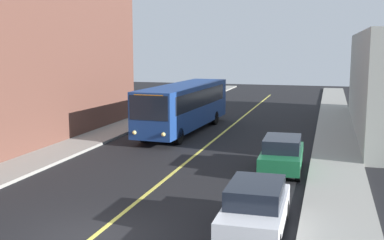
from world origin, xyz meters
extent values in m
plane|color=black|center=(0.00, 0.00, 0.00)|extent=(120.00, 120.00, 0.00)
cube|color=gray|center=(-7.25, 10.00, 0.07)|extent=(2.50, 90.00, 0.15)
cube|color=gray|center=(7.25, 10.00, 0.07)|extent=(2.50, 90.00, 0.15)
cube|color=#D8CC4C|center=(0.00, 15.00, 0.01)|extent=(0.16, 60.00, 0.01)
cube|color=black|center=(-8.54, 11.94, 1.60)|extent=(0.06, 16.23, 1.30)
cube|color=black|center=(-8.54, 11.94, 4.80)|extent=(0.06, 16.23, 1.30)
cube|color=black|center=(-8.54, 11.94, 8.00)|extent=(0.06, 16.23, 1.30)
cube|color=black|center=(8.54, 22.50, 1.60)|extent=(0.06, 15.35, 1.30)
cube|color=black|center=(8.54, 22.50, 4.80)|extent=(0.06, 15.35, 1.30)
cube|color=navy|center=(-2.64, 18.45, 1.83)|extent=(3.14, 12.11, 2.75)
cube|color=black|center=(-2.93, 12.47, 2.35)|extent=(2.35, 0.19, 1.40)
cube|color=black|center=(-2.35, 24.42, 2.45)|extent=(2.30, 0.19, 1.10)
cube|color=black|center=(-3.89, 18.51, 2.35)|extent=(0.56, 10.19, 1.10)
cube|color=black|center=(-1.39, 18.39, 2.35)|extent=(0.56, 10.19, 1.10)
cube|color=orange|center=(-2.93, 12.48, 2.95)|extent=(1.79, 0.15, 0.30)
sphere|color=#F9D872|center=(-3.83, 12.48, 0.90)|extent=(0.24, 0.24, 0.24)
sphere|color=#F9D872|center=(-2.05, 12.39, 0.90)|extent=(0.24, 0.24, 0.24)
cylinder|color=black|center=(-3.97, 14.31, 0.50)|extent=(0.35, 1.01, 1.00)
cylinder|color=black|center=(-1.72, 14.20, 0.50)|extent=(0.35, 1.01, 1.00)
cylinder|color=black|center=(-3.59, 22.00, 0.50)|extent=(0.35, 1.01, 1.00)
cylinder|color=black|center=(-1.35, 21.89, 0.50)|extent=(0.35, 1.01, 1.00)
cube|color=silver|center=(4.71, 1.83, 0.67)|extent=(1.86, 4.42, 0.70)
cube|color=black|center=(4.71, 1.83, 1.32)|extent=(1.65, 2.49, 0.60)
cylinder|color=black|center=(3.93, 0.32, 0.32)|extent=(0.23, 0.64, 0.64)
cylinder|color=black|center=(3.89, 3.32, 0.32)|extent=(0.23, 0.64, 0.64)
cylinder|color=black|center=(5.49, 3.34, 0.32)|extent=(0.23, 0.64, 0.64)
cube|color=#196038|center=(4.77, 9.59, 0.67)|extent=(1.90, 4.44, 0.70)
cube|color=black|center=(4.77, 9.59, 1.32)|extent=(1.68, 2.50, 0.60)
cylinder|color=black|center=(4.00, 8.08, 0.32)|extent=(0.23, 0.64, 0.64)
cylinder|color=black|center=(5.60, 8.11, 0.32)|extent=(0.23, 0.64, 0.64)
cylinder|color=black|center=(3.93, 11.07, 0.32)|extent=(0.23, 0.64, 0.64)
cylinder|color=black|center=(5.53, 11.11, 0.32)|extent=(0.23, 0.64, 0.64)
camera|label=1|loc=(6.76, -12.43, 5.79)|focal=44.89mm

